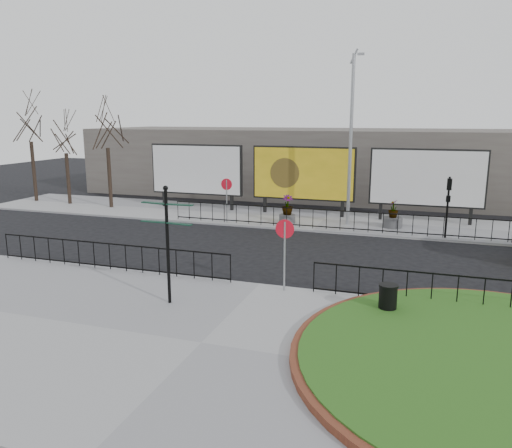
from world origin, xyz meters
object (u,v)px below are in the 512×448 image
at_px(lamp_post, 351,138).
at_px(fingerpost_sign, 167,233).
at_px(planter_a, 287,212).
at_px(litter_bin, 388,300).
at_px(billboard_mid, 303,174).
at_px(planter_c, 393,218).

relative_size(lamp_post, fingerpost_sign, 2.45).
bearing_deg(planter_a, fingerpost_sign, -91.84).
xyz_separation_m(lamp_post, litter_bin, (2.99, -12.52, -4.23)).
relative_size(billboard_mid, planter_c, 4.18).
bearing_deg(planter_c, fingerpost_sign, -113.90).
height_order(fingerpost_sign, planter_c, fingerpost_sign).
bearing_deg(lamp_post, planter_a, -167.96).
xyz_separation_m(billboard_mid, lamp_post, (3.01, -1.97, 2.23)).
relative_size(fingerpost_sign, planter_a, 2.40).
relative_size(billboard_mid, planter_a, 3.94).
distance_m(billboard_mid, planter_a, 3.24).
relative_size(fingerpost_sign, planter_c, 2.54).
height_order(litter_bin, planter_a, planter_a).
distance_m(billboard_mid, lamp_post, 4.23).
bearing_deg(planter_c, lamp_post, 180.00).
height_order(lamp_post, litter_bin, lamp_post).
bearing_deg(fingerpost_sign, billboard_mid, 93.48).
relative_size(lamp_post, litter_bin, 9.70).
height_order(fingerpost_sign, litter_bin, fingerpost_sign).
bearing_deg(litter_bin, lamp_post, 103.44).
distance_m(fingerpost_sign, planter_a, 13.09).
xyz_separation_m(fingerpost_sign, litter_bin, (6.66, 1.16, -1.79)).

